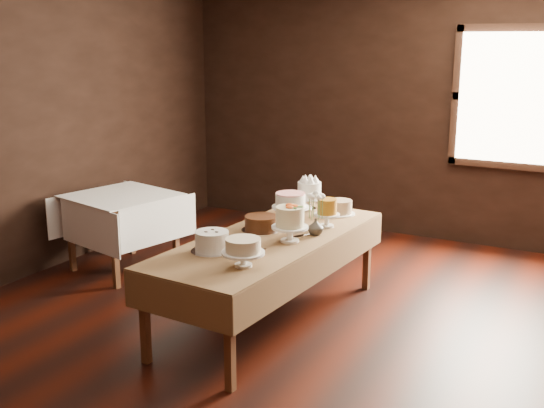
{
  "coord_description": "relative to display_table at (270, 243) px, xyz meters",
  "views": [
    {
      "loc": [
        2.34,
        -4.12,
        2.19
      ],
      "look_at": [
        0.0,
        0.2,
        0.95
      ],
      "focal_mm": 43.6,
      "sensor_mm": 36.0,
      "label": 1
    }
  ],
  "objects": [
    {
      "name": "floor",
      "position": [
        -0.01,
        -0.16,
        -0.65
      ],
      "size": [
        5.0,
        6.0,
        0.01
      ],
      "primitive_type": "cube",
      "color": "black",
      "rests_on": "ground"
    },
    {
      "name": "wall_back",
      "position": [
        -0.01,
        2.84,
        0.75
      ],
      "size": [
        5.0,
        0.02,
        2.8
      ],
      "primitive_type": "cube",
      "color": "black",
      "rests_on": "ground"
    },
    {
      "name": "wall_left",
      "position": [
        -2.51,
        -0.16,
        0.75
      ],
      "size": [
        0.02,
        6.0,
        2.8
      ],
      "primitive_type": "cube",
      "color": "black",
      "rests_on": "ground"
    },
    {
      "name": "window",
      "position": [
        1.29,
        2.78,
        0.95
      ],
      "size": [
        1.1,
        0.05,
        1.3
      ],
      "primitive_type": "cube",
      "color": "#FFEABF",
      "rests_on": "wall_back"
    },
    {
      "name": "display_table",
      "position": [
        0.0,
        0.0,
        0.0
      ],
      "size": [
        1.03,
        2.31,
        0.7
      ],
      "rotation": [
        0.0,
        0.0,
        -0.06
      ],
      "color": "#4E2813",
      "rests_on": "ground"
    },
    {
      "name": "side_table",
      "position": [
        -1.82,
        0.39,
        0.01
      ],
      "size": [
        1.06,
        1.06,
        0.75
      ],
      "rotation": [
        0.0,
        0.0,
        -0.23
      ],
      "color": "#4E2813",
      "rests_on": "ground"
    },
    {
      "name": "cake_meringue",
      "position": [
        -0.09,
        0.89,
        0.17
      ],
      "size": [
        0.29,
        0.29,
        0.27
      ],
      "color": "silver",
      "rests_on": "display_table"
    },
    {
      "name": "cake_speckled",
      "position": [
        0.21,
        0.88,
        0.11
      ],
      "size": [
        0.27,
        0.27,
        0.13
      ],
      "color": "white",
      "rests_on": "display_table"
    },
    {
      "name": "cake_lattice",
      "position": [
        -0.09,
        0.51,
        0.16
      ],
      "size": [
        0.31,
        0.31,
        0.24
      ],
      "color": "white",
      "rests_on": "display_table"
    },
    {
      "name": "cake_caramel",
      "position": [
        0.27,
        0.46,
        0.16
      ],
      "size": [
        0.22,
        0.22,
        0.25
      ],
      "color": "white",
      "rests_on": "display_table"
    },
    {
      "name": "cake_chocolate",
      "position": [
        -0.14,
        0.11,
        0.11
      ],
      "size": [
        0.32,
        0.32,
        0.12
      ],
      "color": "silver",
      "rests_on": "display_table"
    },
    {
      "name": "cake_flowers",
      "position": [
        0.19,
        -0.04,
        0.17
      ],
      "size": [
        0.28,
        0.28,
        0.28
      ],
      "color": "white",
      "rests_on": "display_table"
    },
    {
      "name": "cake_swirl",
      "position": [
        -0.19,
        -0.52,
        0.12
      ],
      "size": [
        0.31,
        0.31,
        0.15
      ],
      "color": "silver",
      "rests_on": "display_table"
    },
    {
      "name": "cake_cream",
      "position": [
        0.17,
        -0.68,
        0.14
      ],
      "size": [
        0.33,
        0.33,
        0.21
      ],
      "color": "white",
      "rests_on": "display_table"
    },
    {
      "name": "cake_server_a",
      "position": [
        0.05,
        -0.32,
        0.05
      ],
      "size": [
        0.23,
        0.12,
        0.01
      ],
      "primitive_type": "cube",
      "rotation": [
        0.0,
        0.0,
        0.41
      ],
      "color": "silver",
      "rests_on": "display_table"
    },
    {
      "name": "cake_server_c",
      "position": [
        -0.06,
        0.24,
        0.05
      ],
      "size": [
        0.07,
        0.24,
        0.01
      ],
      "primitive_type": "cube",
      "rotation": [
        0.0,
        0.0,
        1.74
      ],
      "color": "silver",
      "rests_on": "display_table"
    },
    {
      "name": "cake_server_d",
      "position": [
        0.25,
        0.21,
        0.05
      ],
      "size": [
        0.14,
        0.22,
        0.01
      ],
      "primitive_type": "cube",
      "rotation": [
        0.0,
        0.0,
        1.04
      ],
      "color": "silver",
      "rests_on": "display_table"
    },
    {
      "name": "cake_server_e",
      "position": [
        -0.27,
        -0.21,
        0.05
      ],
      "size": [
        0.24,
        0.03,
        0.01
      ],
      "primitive_type": "cube",
      "rotation": [
        0.0,
        0.0,
        0.01
      ],
      "color": "silver",
      "rests_on": "display_table"
    },
    {
      "name": "flower_vase",
      "position": [
        0.28,
        0.22,
        0.12
      ],
      "size": [
        0.16,
        0.16,
        0.13
      ],
      "primitive_type": "imported",
      "rotation": [
        0.0,
        0.0,
        5.13
      ],
      "color": "#2D2823",
      "rests_on": "display_table"
    },
    {
      "name": "flower_bouquet",
      "position": [
        0.28,
        0.22,
        0.3
      ],
      "size": [
        0.14,
        0.14,
        0.2
      ],
      "primitive_type": null,
      "color": "white",
      "rests_on": "flower_vase"
    }
  ]
}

